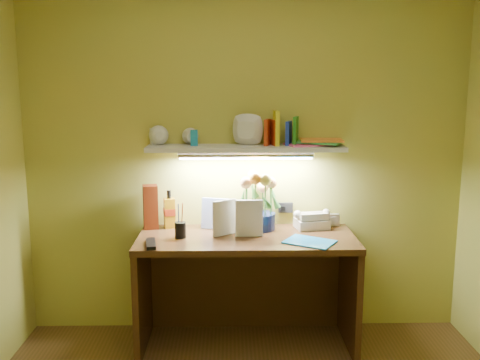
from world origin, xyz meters
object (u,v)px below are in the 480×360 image
Objects in this scene: telephone at (312,219)px; desk_clock at (333,220)px; whisky_bottle at (169,209)px; desk at (246,291)px; flower_bouquet at (259,201)px.

telephone is 0.17m from desk_clock.
desk_clock is 1.13m from whisky_bottle.
desk is 3.65× the size of flower_bouquet.
whisky_bottle is at bearing 175.70° from flower_bouquet.
desk_clock is (0.52, 0.08, -0.15)m from flower_bouquet.
flower_bouquet is at bearing -4.30° from whisky_bottle.
telephone is at bearing -161.34° from desk_clock.
telephone reaches higher than desk.
telephone is at bearing -1.88° from whisky_bottle.
desk_clock is at bearing 10.97° from telephone.
whisky_bottle is (-0.96, 0.03, 0.07)m from telephone.
telephone is 2.57× the size of desk_clock.
flower_bouquet is (0.09, 0.17, 0.57)m from desk.
whisky_bottle reaches higher than telephone.
whisky_bottle reaches higher than desk.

